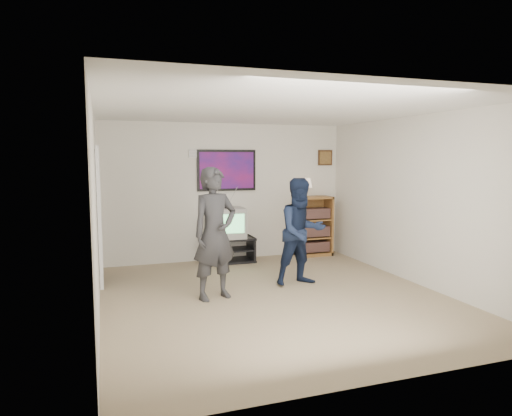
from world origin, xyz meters
TOP-DOWN VIEW (x-y plane):
  - room_shell at (0.00, 0.35)m, footprint 4.51×5.00m
  - media_stand at (-0.03, 2.23)m, footprint 0.90×0.50m
  - crt_television at (-0.08, 2.23)m, footprint 0.67×0.58m
  - bookshelf at (1.66, 2.28)m, footprint 0.69×0.40m
  - table_lamp at (1.50, 2.25)m, footprint 0.22×0.22m
  - person_tall at (-0.78, 0.22)m, footprint 0.74×0.59m
  - person_short at (0.60, 0.48)m, footprint 0.81×0.66m
  - controller_left at (-0.76, 0.45)m, footprint 0.07×0.12m
  - controller_right at (0.58, 0.67)m, footprint 0.09×0.13m
  - poster at (0.00, 2.48)m, footprint 1.10×0.03m
  - air_vent at (-0.55, 2.48)m, footprint 0.28×0.02m
  - small_picture at (2.00, 2.48)m, footprint 0.30×0.03m
  - doorway at (-2.23, 1.60)m, footprint 0.03×0.85m

SIDE VIEW (x-z plane):
  - media_stand at x=-0.03m, z-range 0.00..0.45m
  - bookshelf at x=1.66m, z-range 0.00..1.14m
  - crt_television at x=-0.08m, z-range 0.45..0.99m
  - person_short at x=0.60m, z-range 0.00..1.59m
  - person_tall at x=-0.78m, z-range 0.00..1.76m
  - doorway at x=-2.23m, z-range 0.00..2.00m
  - controller_right at x=0.58m, z-range 1.05..1.09m
  - controller_left at x=-0.76m, z-range 1.17..1.20m
  - room_shell at x=0.00m, z-range 0.00..2.50m
  - table_lamp at x=1.50m, z-range 1.14..1.50m
  - poster at x=0.00m, z-range 1.27..2.02m
  - small_picture at x=2.00m, z-range 1.73..2.03m
  - air_vent at x=-0.55m, z-range 1.88..2.02m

